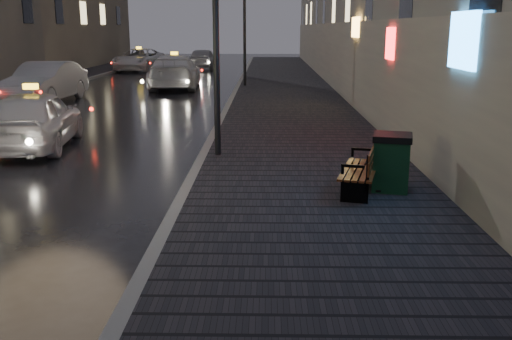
{
  "coord_description": "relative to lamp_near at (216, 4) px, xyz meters",
  "views": [
    {
      "loc": [
        2.99,
        -6.84,
        3.01
      ],
      "look_at": [
        2.81,
        1.73,
        0.85
      ],
      "focal_mm": 40.0,
      "sensor_mm": 36.0,
      "label": 1
    }
  ],
  "objects": [
    {
      "name": "sidewalk_far",
      "position": [
        -10.55,
        15.0,
        -3.41
      ],
      "size": [
        2.4,
        58.0,
        0.15
      ],
      "primitive_type": "cube",
      "color": "black",
      "rests_on": "ground"
    },
    {
      "name": "taxi_mid",
      "position": [
        -3.49,
        15.86,
        -2.65
      ],
      "size": [
        2.69,
        5.9,
        1.68
      ],
      "primitive_type": "imported",
      "rotation": [
        0.0,
        0.0,
        3.2
      ],
      "color": "silver",
      "rests_on": "ground"
    },
    {
      "name": "taxi_far",
      "position": [
        -7.92,
        27.88,
        -2.72
      ],
      "size": [
        3.25,
        5.8,
        1.53
      ],
      "primitive_type": "imported",
      "rotation": [
        0.0,
        0.0,
        -0.13
      ],
      "color": "silver",
      "rests_on": "ground"
    },
    {
      "name": "ground",
      "position": [
        -1.85,
        -6.0,
        -3.49
      ],
      "size": [
        120.0,
        120.0,
        0.0
      ],
      "primitive_type": "plane",
      "color": "black",
      "rests_on": "ground"
    },
    {
      "name": "trash_bin",
      "position": [
        3.36,
        -2.9,
        -2.82
      ],
      "size": [
        0.8,
        0.8,
        1.02
      ],
      "rotation": [
        0.0,
        0.0,
        -0.23
      ],
      "color": "black",
      "rests_on": "sidewalk"
    },
    {
      "name": "taxi_near",
      "position": [
        -4.76,
        1.28,
        -2.74
      ],
      "size": [
        2.31,
        4.59,
        1.5
      ],
      "primitive_type": "imported",
      "rotation": [
        0.0,
        0.0,
        3.27
      ],
      "color": "silver",
      "rests_on": "ground"
    },
    {
      "name": "sidewalk",
      "position": [
        2.05,
        15.0,
        -3.41
      ],
      "size": [
        4.6,
        58.0,
        0.15
      ],
      "primitive_type": "cube",
      "color": "black",
      "rests_on": "ground"
    },
    {
      "name": "car_far",
      "position": [
        -3.6,
        29.45,
        -2.73
      ],
      "size": [
        1.82,
        4.45,
        1.51
      ],
      "primitive_type": "imported",
      "rotation": [
        0.0,
        0.0,
        3.13
      ],
      "color": "#9998A0",
      "rests_on": "ground"
    },
    {
      "name": "car_left_mid",
      "position": [
        -7.91,
        10.36,
        -2.67
      ],
      "size": [
        2.02,
        5.05,
        1.63
      ],
      "primitive_type": "imported",
      "rotation": [
        0.0,
        0.0,
        -0.06
      ],
      "color": "gray",
      "rests_on": "ground"
    },
    {
      "name": "curb",
      "position": [
        -0.35,
        15.0,
        -3.41
      ],
      "size": [
        0.2,
        58.0,
        0.15
      ],
      "primitive_type": "cube",
      "color": "slate",
      "rests_on": "ground"
    },
    {
      "name": "bench",
      "position": [
        2.84,
        -3.03,
        -2.91
      ],
      "size": [
        0.98,
        1.75,
        0.85
      ],
      "rotation": [
        0.0,
        0.0,
        -0.26
      ],
      "color": "black",
      "rests_on": "sidewalk"
    },
    {
      "name": "lamp_near",
      "position": [
        0.0,
        0.0,
        0.0
      ],
      "size": [
        0.36,
        0.36,
        5.28
      ],
      "color": "black",
      "rests_on": "sidewalk"
    },
    {
      "name": "curb_far",
      "position": [
        -9.25,
        15.0,
        -3.41
      ],
      "size": [
        0.2,
        58.0,
        0.15
      ],
      "primitive_type": "cube",
      "color": "slate",
      "rests_on": "ground"
    },
    {
      "name": "lamp_far",
      "position": [
        0.0,
        16.0,
        0.0
      ],
      "size": [
        0.36,
        0.36,
        5.28
      ],
      "color": "black",
      "rests_on": "sidewalk"
    }
  ]
}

